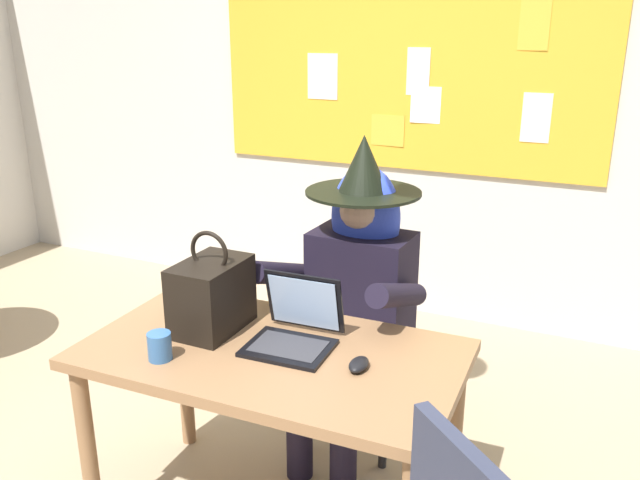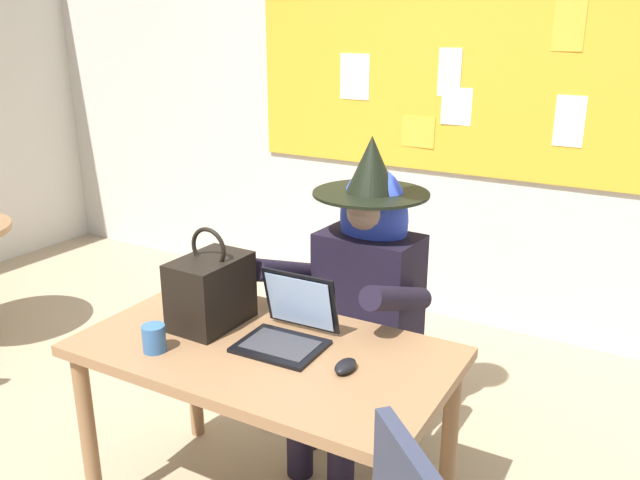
# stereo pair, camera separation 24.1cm
# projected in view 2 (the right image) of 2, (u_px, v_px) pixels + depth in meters

# --- Properties ---
(wall_back_bulletin) EXTENTS (6.60, 2.32, 2.84)m
(wall_back_bulletin) POSITION_uv_depth(u_px,v_px,m) (437.00, 90.00, 3.90)
(wall_back_bulletin) COLOR beige
(wall_back_bulletin) RESTS_ON ground
(desk_main) EXTENTS (1.33, 0.76, 0.73)m
(desk_main) POSITION_uv_depth(u_px,v_px,m) (264.00, 371.00, 2.30)
(desk_main) COLOR #8E6642
(desk_main) RESTS_ON ground
(chair_at_desk) EXTENTS (0.45, 0.45, 0.91)m
(chair_at_desk) POSITION_uv_depth(u_px,v_px,m) (372.00, 331.00, 2.89)
(chair_at_desk) COLOR black
(chair_at_desk) RESTS_ON ground
(person_costumed) EXTENTS (0.61, 0.71, 1.38)m
(person_costumed) POSITION_uv_depth(u_px,v_px,m) (362.00, 282.00, 2.71)
(person_costumed) COLOR black
(person_costumed) RESTS_ON ground
(laptop) EXTENTS (0.30, 0.30, 0.24)m
(laptop) POSITION_uv_depth(u_px,v_px,m) (288.00, 328.00, 2.29)
(laptop) COLOR black
(laptop) RESTS_ON desk_main
(computer_mouse) EXTENTS (0.06, 0.11, 0.03)m
(computer_mouse) POSITION_uv_depth(u_px,v_px,m) (346.00, 366.00, 2.11)
(computer_mouse) COLOR black
(computer_mouse) RESTS_ON desk_main
(handbag) EXTENTS (0.20, 0.30, 0.38)m
(handbag) POSITION_uv_depth(u_px,v_px,m) (211.00, 290.00, 2.41)
(handbag) COLOR black
(handbag) RESTS_ON desk_main
(coffee_mug) EXTENTS (0.08, 0.08, 0.09)m
(coffee_mug) POSITION_uv_depth(u_px,v_px,m) (154.00, 338.00, 2.23)
(coffee_mug) COLOR #336099
(coffee_mug) RESTS_ON desk_main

